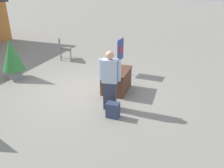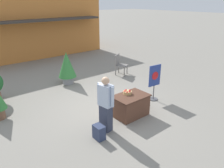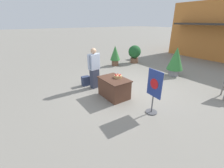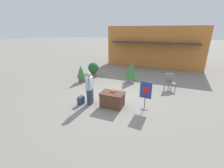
{
  "view_description": "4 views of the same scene",
  "coord_description": "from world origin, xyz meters",
  "px_view_note": "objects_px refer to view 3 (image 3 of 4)",
  "views": [
    {
      "loc": [
        -6.18,
        -2.8,
        3.2
      ],
      "look_at": [
        -0.35,
        -0.86,
        0.47
      ],
      "focal_mm": 35.0,
      "sensor_mm": 36.0,
      "label": 1
    },
    {
      "loc": [
        -4.43,
        -5.47,
        3.7
      ],
      "look_at": [
        0.13,
        0.05,
        0.89
      ],
      "focal_mm": 35.0,
      "sensor_mm": 36.0,
      "label": 2
    },
    {
      "loc": [
        4.36,
        -3.83,
        2.69
      ],
      "look_at": [
        0.18,
        -0.91,
        0.53
      ],
      "focal_mm": 24.0,
      "sensor_mm": 36.0,
      "label": 3
    },
    {
      "loc": [
        2.72,
        -7.16,
        3.69
      ],
      "look_at": [
        -0.08,
        -0.17,
        0.94
      ],
      "focal_mm": 24.0,
      "sensor_mm": 36.0,
      "label": 4
    }
  ],
  "objects_px": {
    "apple_basket": "(118,76)",
    "backpack": "(86,81)",
    "display_table": "(114,88)",
    "person_visitor": "(94,68)",
    "poster_board": "(154,91)",
    "potted_plant_far_left": "(115,54)",
    "potted_plant_far_right": "(176,60)",
    "potted_plant_near_right": "(135,53)"
  },
  "relations": [
    {
      "from": "apple_basket",
      "to": "backpack",
      "type": "height_order",
      "value": "apple_basket"
    },
    {
      "from": "display_table",
      "to": "apple_basket",
      "type": "relative_size",
      "value": 4.05
    },
    {
      "from": "backpack",
      "to": "person_visitor",
      "type": "bearing_deg",
      "value": 28.27
    },
    {
      "from": "display_table",
      "to": "person_visitor",
      "type": "xyz_separation_m",
      "value": [
        -1.18,
        -0.17,
        0.5
      ]
    },
    {
      "from": "backpack",
      "to": "apple_basket",
      "type": "bearing_deg",
      "value": 19.64
    },
    {
      "from": "poster_board",
      "to": "display_table",
      "type": "bearing_deg",
      "value": -72.15
    },
    {
      "from": "display_table",
      "to": "person_visitor",
      "type": "height_order",
      "value": "person_visitor"
    },
    {
      "from": "potted_plant_far_left",
      "to": "potted_plant_far_right",
      "type": "bearing_deg",
      "value": 22.85
    },
    {
      "from": "display_table",
      "to": "potted_plant_near_right",
      "type": "bearing_deg",
      "value": 128.9
    },
    {
      "from": "poster_board",
      "to": "potted_plant_far_left",
      "type": "height_order",
      "value": "poster_board"
    },
    {
      "from": "person_visitor",
      "to": "poster_board",
      "type": "xyz_separation_m",
      "value": [
        2.75,
        0.51,
        -0.11
      ]
    },
    {
      "from": "display_table",
      "to": "poster_board",
      "type": "distance_m",
      "value": 1.65
    },
    {
      "from": "person_visitor",
      "to": "potted_plant_near_right",
      "type": "relative_size",
      "value": 1.43
    },
    {
      "from": "display_table",
      "to": "poster_board",
      "type": "bearing_deg",
      "value": 11.99
    },
    {
      "from": "display_table",
      "to": "poster_board",
      "type": "height_order",
      "value": "poster_board"
    },
    {
      "from": "display_table",
      "to": "backpack",
      "type": "relative_size",
      "value": 2.78
    },
    {
      "from": "potted_plant_near_right",
      "to": "potted_plant_far_right",
      "type": "xyz_separation_m",
      "value": [
        3.14,
        -0.06,
        0.15
      ]
    },
    {
      "from": "display_table",
      "to": "backpack",
      "type": "height_order",
      "value": "display_table"
    },
    {
      "from": "display_table",
      "to": "potted_plant_near_right",
      "type": "height_order",
      "value": "potted_plant_near_right"
    },
    {
      "from": "poster_board",
      "to": "potted_plant_far_right",
      "type": "bearing_deg",
      "value": -149.13
    },
    {
      "from": "potted_plant_near_right",
      "to": "backpack",
      "type": "bearing_deg",
      "value": -69.4
    },
    {
      "from": "backpack",
      "to": "potted_plant_near_right",
      "type": "relative_size",
      "value": 0.35
    },
    {
      "from": "potted_plant_far_right",
      "to": "potted_plant_far_left",
      "type": "relative_size",
      "value": 1.18
    },
    {
      "from": "display_table",
      "to": "poster_board",
      "type": "xyz_separation_m",
      "value": [
        1.57,
        0.33,
        0.39
      ]
    },
    {
      "from": "apple_basket",
      "to": "person_visitor",
      "type": "distance_m",
      "value": 1.23
    },
    {
      "from": "person_visitor",
      "to": "backpack",
      "type": "relative_size",
      "value": 4.04
    },
    {
      "from": "potted_plant_far_left",
      "to": "person_visitor",
      "type": "bearing_deg",
      "value": -50.1
    },
    {
      "from": "display_table",
      "to": "potted_plant_far_right",
      "type": "distance_m",
      "value": 4.05
    },
    {
      "from": "person_visitor",
      "to": "potted_plant_far_left",
      "type": "bearing_deg",
      "value": 121.56
    },
    {
      "from": "apple_basket",
      "to": "potted_plant_far_left",
      "type": "bearing_deg",
      "value": 145.21
    },
    {
      "from": "apple_basket",
      "to": "potted_plant_far_right",
      "type": "distance_m",
      "value": 3.85
    },
    {
      "from": "apple_basket",
      "to": "potted_plant_near_right",
      "type": "distance_m",
      "value": 5.12
    },
    {
      "from": "apple_basket",
      "to": "potted_plant_far_right",
      "type": "bearing_deg",
      "value": 92.29
    },
    {
      "from": "apple_basket",
      "to": "poster_board",
      "type": "bearing_deg",
      "value": 5.87
    },
    {
      "from": "potted_plant_far_right",
      "to": "poster_board",
      "type": "bearing_deg",
      "value": -64.98
    },
    {
      "from": "person_visitor",
      "to": "potted_plant_far_right",
      "type": "xyz_separation_m",
      "value": [
        1.03,
        4.19,
        -0.03
      ]
    },
    {
      "from": "person_visitor",
      "to": "apple_basket",
      "type": "bearing_deg",
      "value": 7.93
    },
    {
      "from": "person_visitor",
      "to": "potted_plant_far_right",
      "type": "bearing_deg",
      "value": 67.9
    },
    {
      "from": "person_visitor",
      "to": "potted_plant_near_right",
      "type": "distance_m",
      "value": 4.76
    },
    {
      "from": "backpack",
      "to": "potted_plant_near_right",
      "type": "height_order",
      "value": "potted_plant_near_right"
    },
    {
      "from": "backpack",
      "to": "poster_board",
      "type": "distance_m",
      "value": 3.31
    },
    {
      "from": "person_visitor",
      "to": "potted_plant_far_left",
      "type": "height_order",
      "value": "person_visitor"
    }
  ]
}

